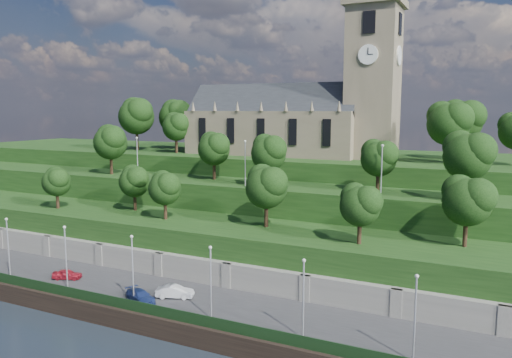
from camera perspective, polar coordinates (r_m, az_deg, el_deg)
The scene contains 17 objects.
ground at distance 56.59m, azimuth -13.75°, elevation -16.63°, with size 320.00×320.00×0.00m, color black.
promenade at distance 60.54m, azimuth -10.07°, elevation -13.81°, with size 160.00×12.00×2.00m, color #2D2D30.
quay_wall at distance 56.11m, azimuth -13.82°, elevation -15.63°, with size 160.00×0.50×2.20m, color black.
fence at distance 55.99m, azimuth -13.44°, elevation -14.00°, with size 160.00×0.10×1.20m, color #163216.
retaining_wall at distance 64.63m, azimuth -6.96°, elevation -10.90°, with size 160.00×2.10×5.00m.
embankment_lower at distance 69.08m, azimuth -4.25°, elevation -8.30°, with size 160.00×12.00×8.00m, color #173612.
embankment_upper at distance 77.98m, azimuth -0.22°, elevation -4.87°, with size 160.00×10.00×12.00m, color #173612.
hilltop at distance 96.66m, azimuth 5.24°, elevation -1.48°, with size 160.00×32.00×15.00m, color #173612.
church at distance 91.31m, azimuth 4.94°, elevation 7.44°, with size 38.60×12.35×27.60m.
trees_lower at distance 65.15m, azimuth -0.58°, elevation -1.09°, with size 63.92×9.06×8.23m.
trees_upper at distance 74.22m, azimuth 1.41°, elevation 3.52°, with size 64.11×8.54×8.75m.
trees_hilltop at distance 91.48m, azimuth 2.76°, elevation 6.94°, with size 75.87×15.96×10.78m.
lamp_posts_promenade at distance 57.29m, azimuth -13.93°, elevation -9.39°, with size 60.36×0.36×7.74m.
lamp_posts_upper at distance 73.70m, azimuth -1.24°, elevation 2.27°, with size 40.36×0.36×6.85m.
car_left at distance 68.59m, azimuth -20.78°, elevation -10.15°, with size 1.46×3.63×1.24m, color #A41B2A.
car_middle at distance 59.05m, azimuth -9.27°, elevation -12.59°, with size 1.49×4.28×1.41m, color #B6B7BB.
car_right at distance 58.66m, azimuth -13.06°, elevation -12.91°, with size 1.78×4.38×1.27m, color navy.
Camera 1 is at (33.29, -39.35, 23.38)m, focal length 35.00 mm.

